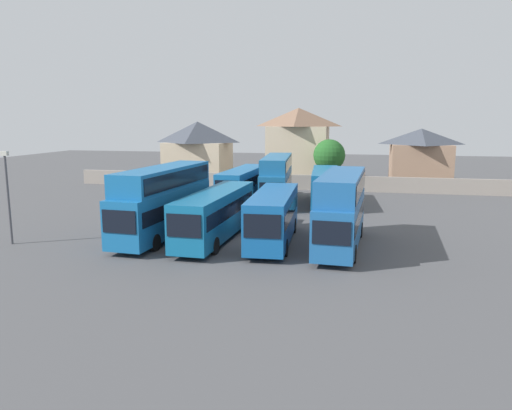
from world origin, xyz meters
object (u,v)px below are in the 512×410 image
(bus_5, at_px, (243,183))
(house_terrace_centre, at_px, (298,144))
(house_terrace_right, at_px, (420,156))
(tree_left_of_lot, at_px, (329,155))
(house_terrace_left, at_px, (198,150))
(lamp_post_lot_edge, at_px, (8,192))
(bus_2, at_px, (216,212))
(bus_1, at_px, (163,198))
(bus_7, at_px, (325,185))
(bus_4, at_px, (341,206))
(bus_3, at_px, (273,215))
(bus_6, at_px, (277,177))

(bus_5, relative_size, house_terrace_centre, 1.19)
(house_terrace_right, height_order, tree_left_of_lot, house_terrace_right)
(house_terrace_left, distance_m, lamp_post_lot_edge, 37.55)
(bus_2, distance_m, house_terrace_right, 38.02)
(bus_1, xyz_separation_m, bus_7, (10.35, 15.76, -0.85))
(bus_7, height_order, house_terrace_left, house_terrace_left)
(bus_2, relative_size, bus_4, 1.12)
(house_terrace_right, bearing_deg, bus_4, -104.09)
(bus_2, relative_size, lamp_post_lot_edge, 1.90)
(bus_3, bearing_deg, bus_2, -94.69)
(lamp_post_lot_edge, bearing_deg, house_terrace_centre, 68.65)
(lamp_post_lot_edge, bearing_deg, tree_left_of_lot, 59.33)
(bus_6, distance_m, tree_left_of_lot, 13.41)
(bus_3, relative_size, house_terrace_left, 1.21)
(bus_1, distance_m, house_terrace_left, 34.52)
(bus_4, xyz_separation_m, lamp_post_lot_edge, (-21.86, -3.73, 0.83))
(bus_6, bearing_deg, bus_5, -101.12)
(bus_5, relative_size, bus_6, 1.03)
(bus_5, bearing_deg, house_terrace_right, 134.70)
(bus_7, relative_size, lamp_post_lot_edge, 1.71)
(bus_2, height_order, bus_6, bus_6)
(bus_7, relative_size, house_terrace_centre, 1.09)
(bus_1, distance_m, lamp_post_lot_edge, 10.24)
(bus_2, height_order, bus_3, bus_3)
(bus_4, bearing_deg, bus_1, -88.89)
(house_terrace_right, bearing_deg, house_terrace_centre, -178.74)
(house_terrace_centre, height_order, house_terrace_right, house_terrace_centre)
(bus_7, xyz_separation_m, house_terrace_right, (10.79, 18.04, 1.69))
(bus_4, height_order, house_terrace_right, house_terrace_right)
(bus_7, bearing_deg, house_terrace_left, -136.68)
(house_terrace_centre, distance_m, tree_left_of_lot, 6.98)
(bus_3, height_order, house_terrace_right, house_terrace_right)
(bus_4, distance_m, bus_7, 16.37)
(house_terrace_centre, height_order, tree_left_of_lot, house_terrace_centre)
(bus_2, relative_size, house_terrace_right, 1.56)
(bus_2, relative_size, house_terrace_centre, 1.22)
(bus_1, xyz_separation_m, house_terrace_left, (-8.72, 33.38, 1.28))
(bus_7, bearing_deg, bus_6, -92.02)
(bus_3, bearing_deg, bus_4, 83.78)
(bus_7, height_order, tree_left_of_lot, tree_left_of_lot)
(bus_2, distance_m, bus_3, 4.11)
(tree_left_of_lot, bearing_deg, bus_6, -109.05)
(bus_4, distance_m, bus_6, 17.51)
(house_terrace_right, bearing_deg, bus_1, -122.01)
(house_terrace_left, height_order, house_terrace_right, house_terrace_left)
(bus_1, bearing_deg, bus_2, 93.06)
(house_terrace_centre, xyz_separation_m, house_terrace_right, (15.75, 0.35, -1.35))
(bus_3, bearing_deg, bus_1, -94.14)
(bus_5, distance_m, tree_left_of_lot, 14.70)
(bus_6, bearing_deg, bus_7, 86.93)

